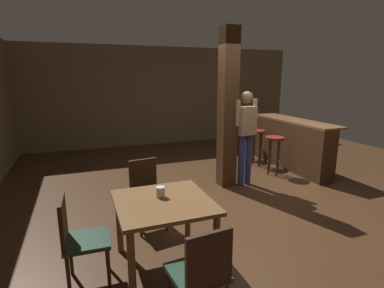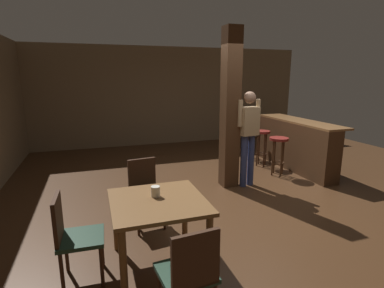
% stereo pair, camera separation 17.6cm
% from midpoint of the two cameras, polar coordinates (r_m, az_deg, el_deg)
% --- Properties ---
extents(ground_plane, '(10.80, 10.80, 0.00)m').
position_cam_midpoint_polar(ground_plane, '(5.16, 8.53, -9.91)').
color(ground_plane, '#422816').
extents(wall_back, '(8.00, 0.10, 2.80)m').
position_cam_midpoint_polar(wall_back, '(8.97, -5.45, 9.07)').
color(wall_back, '#756047').
rests_on(wall_back, ground_plane).
extents(pillar, '(0.28, 0.28, 2.80)m').
position_cam_midpoint_polar(pillar, '(5.35, 5.89, 6.53)').
color(pillar, '#422816').
rests_on(pillar, ground_plane).
extents(dining_table, '(0.97, 0.97, 0.73)m').
position_cam_midpoint_polar(dining_table, '(3.20, -7.02, -12.57)').
color(dining_table, brown).
rests_on(dining_table, ground_plane).
extents(chair_south, '(0.46, 0.46, 0.89)m').
position_cam_midpoint_polar(chair_south, '(2.51, -0.36, -23.24)').
color(chair_south, '#1E3828').
rests_on(chair_south, ground_plane).
extents(chair_north, '(0.47, 0.47, 0.89)m').
position_cam_midpoint_polar(chair_north, '(4.07, -9.93, -8.61)').
color(chair_north, '#1E3828').
rests_on(chair_north, ground_plane).
extents(chair_west, '(0.44, 0.44, 0.89)m').
position_cam_midpoint_polar(chair_west, '(3.17, -22.44, -15.97)').
color(chair_west, '#1E3828').
rests_on(chair_west, ground_plane).
extents(napkin_cup, '(0.10, 0.10, 0.11)m').
position_cam_midpoint_polar(napkin_cup, '(3.22, -7.60, -9.06)').
color(napkin_cup, silver).
rests_on(napkin_cup, dining_table).
extents(standing_person, '(0.47, 0.25, 1.72)m').
position_cam_midpoint_polar(standing_person, '(5.44, 9.30, 2.32)').
color(standing_person, tan).
rests_on(standing_person, ground_plane).
extents(bar_counter, '(0.56, 2.30, 1.06)m').
position_cam_midpoint_polar(bar_counter, '(6.85, 17.35, 0.10)').
color(bar_counter, brown).
rests_on(bar_counter, ground_plane).
extents(bar_stool_near, '(0.38, 0.38, 0.78)m').
position_cam_midpoint_polar(bar_stool_near, '(6.29, 14.64, -0.35)').
color(bar_stool_near, maroon).
rests_on(bar_stool_near, ground_plane).
extents(bar_stool_mid, '(0.34, 0.34, 0.80)m').
position_cam_midpoint_polar(bar_stool_mid, '(6.86, 11.61, 0.88)').
color(bar_stool_mid, maroon).
rests_on(bar_stool_mid, ground_plane).
extents(bar_stool_far, '(0.36, 0.36, 0.79)m').
position_cam_midpoint_polar(bar_stool_far, '(7.43, 9.21, 1.90)').
color(bar_stool_far, maroon).
rests_on(bar_stool_far, ground_plane).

